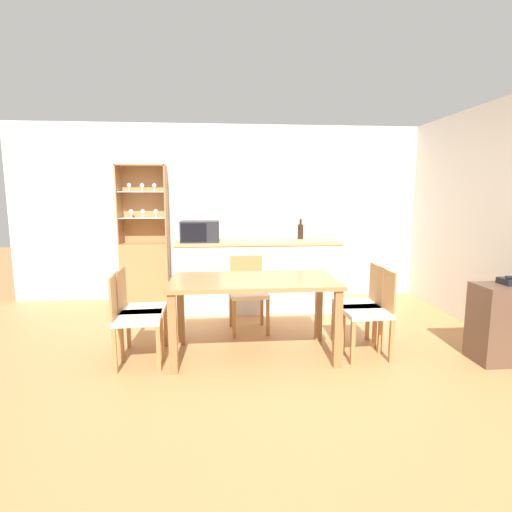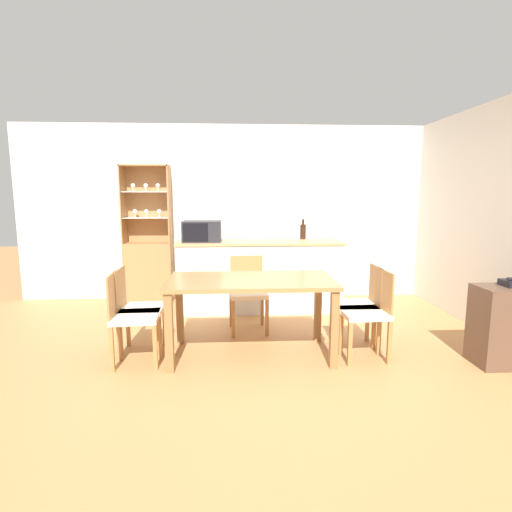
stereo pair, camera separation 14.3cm
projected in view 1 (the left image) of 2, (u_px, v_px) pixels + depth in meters
The scene contains 13 objects.
ground_plane at pixel (267, 369), 3.56m from camera, with size 18.00×18.00×0.00m, color #B27A47.
wall_back at pixel (247, 213), 5.95m from camera, with size 6.80×0.06×2.55m.
kitchen_counter at pixel (258, 275), 5.37m from camera, with size 2.18×0.61×0.93m.
display_cabinet at pixel (145, 261), 5.75m from camera, with size 0.67×0.32×1.96m.
dining_table at pixel (253, 289), 3.80m from camera, with size 1.57×0.81×0.75m.
dining_chair_side_left_near at pixel (133, 318), 3.61m from camera, with size 0.44×0.44×0.84m.
dining_chair_head_far at pixel (248, 292), 4.54m from camera, with size 0.44×0.44×0.84m.
dining_chair_side_right_far at pixel (361, 304), 4.04m from camera, with size 0.42×0.42×0.84m.
dining_chair_side_left_far at pixel (139, 310), 3.85m from camera, with size 0.42×0.42×0.84m.
dining_chair_side_right_near at pixel (369, 311), 3.80m from camera, with size 0.43×0.43×0.84m.
microwave at pixel (200, 231), 5.23m from camera, with size 0.50×0.40×0.27m.
wine_bottle at pixel (300, 231), 5.56m from camera, with size 0.08×0.08×0.28m.
side_cabinet at pixel (508, 323), 3.69m from camera, with size 0.61×0.36×0.73m.
Camera 1 is at (-0.39, -3.34, 1.54)m, focal length 28.00 mm.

